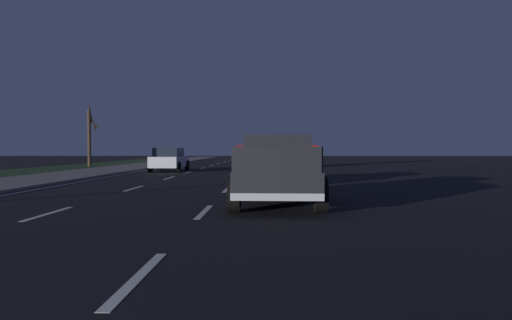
# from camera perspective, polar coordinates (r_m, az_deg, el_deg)

# --- Properties ---
(ground) EXTENTS (144.00, 144.00, 0.00)m
(ground) POSITION_cam_1_polar(r_m,az_deg,el_deg) (28.70, -5.06, -1.61)
(ground) COLOR black
(sidewalk_shoulder) EXTENTS (108.00, 4.00, 0.12)m
(sidewalk_shoulder) POSITION_cam_1_polar(r_m,az_deg,el_deg) (30.45, -19.14, -1.40)
(sidewalk_shoulder) COLOR slate
(sidewalk_shoulder) RESTS_ON ground
(grass_verge) EXTENTS (108.00, 6.00, 0.01)m
(grass_verge) POSITION_cam_1_polar(r_m,az_deg,el_deg) (32.55, -27.41, -1.40)
(grass_verge) COLOR #1E3819
(grass_verge) RESTS_ON ground
(lane_markings) EXTENTS (108.00, 7.04, 0.01)m
(lane_markings) POSITION_cam_1_polar(r_m,az_deg,el_deg) (31.78, -10.07, -1.33)
(lane_markings) COLOR silver
(lane_markings) RESTS_ON ground
(pickup_truck) EXTENTS (5.46, 2.36, 1.87)m
(pickup_truck) POSITION_cam_1_polar(r_m,az_deg,el_deg) (13.08, 2.60, -1.13)
(pickup_truck) COLOR #232328
(pickup_truck) RESTS_ON ground
(sedan_blue) EXTENTS (4.45, 2.10, 1.54)m
(sedan_blue) POSITION_cam_1_polar(r_m,az_deg,el_deg) (37.06, 1.72, 0.27)
(sedan_blue) COLOR navy
(sedan_blue) RESTS_ON ground
(sedan_red) EXTENTS (4.44, 2.09, 1.54)m
(sedan_red) POSITION_cam_1_polar(r_m,az_deg,el_deg) (20.40, 1.95, -0.60)
(sedan_red) COLOR maroon
(sedan_red) RESTS_ON ground
(sedan_white) EXTENTS (4.42, 2.05, 1.54)m
(sedan_white) POSITION_cam_1_polar(r_m,az_deg,el_deg) (31.82, -10.38, 0.08)
(sedan_white) COLOR silver
(sedan_white) RESTS_ON ground
(bare_tree_far) EXTENTS (1.11, 0.91, 5.12)m
(bare_tree_far) POSITION_cam_1_polar(r_m,az_deg,el_deg) (41.22, -19.37, 2.73)
(bare_tree_far) COLOR #423323
(bare_tree_far) RESTS_ON ground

